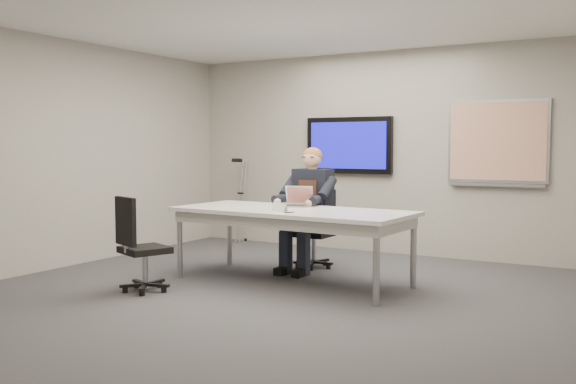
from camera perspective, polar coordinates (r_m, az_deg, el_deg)
The scene contains 15 objects.
floor at distance 6.51m, azimuth -1.58°, elevation -9.14°, with size 6.00×6.00×0.02m, color #353537.
ceiling at distance 6.47m, azimuth -1.63°, elevation 15.79°, with size 6.00×6.00×0.02m, color white.
wall_back at distance 9.02m, azimuth 8.46°, elevation 3.49°, with size 6.00×0.02×2.80m, color #A29C92.
wall_front at distance 4.09m, azimuth -24.23°, elevation 2.46°, with size 6.00×0.02×2.80m, color #A29C92.
wall_left at distance 8.31m, azimuth -19.54°, elevation 3.25°, with size 0.02×6.00×2.80m, color #A29C92.
conference_table at distance 6.97m, azimuth 0.36°, elevation -2.29°, with size 2.66×1.21×0.81m.
tv_display at distance 9.17m, azimuth 5.42°, elevation 4.15°, with size 1.30×0.09×0.80m.
whiteboard at distance 8.55m, azimuth 18.12°, elevation 4.17°, with size 1.25×0.08×1.10m.
office_chair_far at distance 7.93m, azimuth 2.44°, elevation -4.55°, with size 0.46×0.46×0.96m.
office_chair_near at distance 6.75m, azimuth -12.92°, elevation -6.10°, with size 0.60×0.60×0.98m.
seated_person at distance 7.66m, azimuth 1.56°, elevation -2.61°, with size 0.46×0.78×1.48m.
crutch at distance 9.95m, azimuth -4.17°, elevation -0.66°, with size 0.18×0.30×1.33m, color #999CA0, non-canonical shape.
laptop at distance 7.27m, azimuth 0.71°, elevation -0.84°, with size 0.37×0.36×0.23m.
name_tent at distance 6.76m, azimuth -0.74°, elevation -1.33°, with size 0.22×0.06×0.09m, color silver, non-canonical shape.
pen at distance 6.59m, azimuth 0.14°, elevation -1.81°, with size 0.01×0.01×0.13m, color black.
Camera 1 is at (3.32, -5.39, 1.49)m, focal length 40.00 mm.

